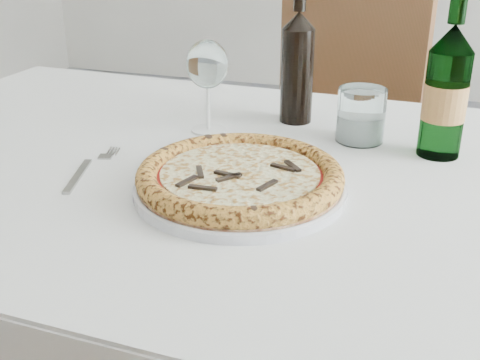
{
  "coord_description": "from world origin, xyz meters",
  "views": [
    {
      "loc": [
        0.25,
        -1.07,
        1.13
      ],
      "look_at": [
        0.01,
        -0.32,
        0.78
      ],
      "focal_mm": 45.0,
      "sensor_mm": 36.0,
      "label": 1
    }
  ],
  "objects": [
    {
      "name": "tumbler",
      "position": [
        0.14,
        -0.04,
        0.8
      ],
      "size": [
        0.08,
        0.08,
        0.1
      ],
      "color": "white",
      "rests_on": "dining_table"
    },
    {
      "name": "chair_far",
      "position": [
        -0.02,
        0.62,
        0.53
      ],
      "size": [
        0.58,
        0.58,
        0.93
      ],
      "color": "brown",
      "rests_on": "floor"
    },
    {
      "name": "wine_glass",
      "position": [
        -0.13,
        -0.08,
        0.88
      ],
      "size": [
        0.08,
        0.08,
        0.17
      ],
      "color": "white",
      "rests_on": "dining_table"
    },
    {
      "name": "beer_bottle",
      "position": [
        0.28,
        -0.07,
        0.86
      ],
      "size": [
        0.07,
        0.07,
        0.27
      ],
      "color": "#35733C",
      "rests_on": "dining_table"
    },
    {
      "name": "plate",
      "position": [
        0.01,
        -0.32,
        0.76
      ],
      "size": [
        0.31,
        0.31,
        0.02
      ],
      "color": "silver",
      "rests_on": "dining_table"
    },
    {
      "name": "fork",
      "position": [
        -0.25,
        -0.31,
        0.76
      ],
      "size": [
        0.05,
        0.18,
        0.0
      ],
      "color": "gray",
      "rests_on": "dining_table"
    },
    {
      "name": "dining_table",
      "position": [
        0.01,
        -0.22,
        0.67
      ],
      "size": [
        1.58,
        0.97,
        0.76
      ],
      "color": "brown",
      "rests_on": "floor"
    },
    {
      "name": "pizza",
      "position": [
        0.01,
        -0.32,
        0.78
      ],
      "size": [
        0.3,
        0.3,
        0.03
      ],
      "color": "#F2BA87",
      "rests_on": "plate"
    },
    {
      "name": "wine_bottle",
      "position": [
        0.01,
        0.03,
        0.86
      ],
      "size": [
        0.06,
        0.06,
        0.25
      ],
      "color": "black",
      "rests_on": "dining_table"
    }
  ]
}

